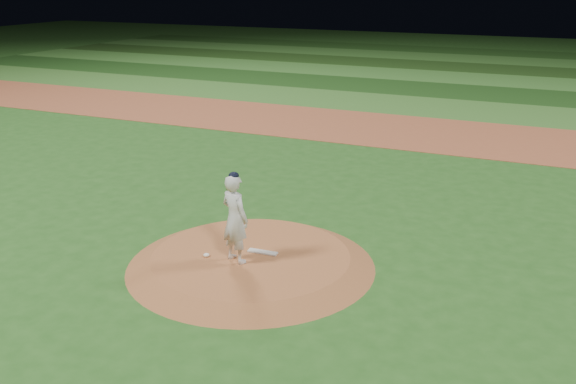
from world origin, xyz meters
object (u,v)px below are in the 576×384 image
Objects in this scene: pitchers_mound at (251,260)px; pitcher_on_mound at (235,218)px; pitching_rubber at (263,252)px; rosin_bag at (206,255)px.

pitcher_on_mound is (-0.16, -0.40, 1.11)m from pitchers_mound.
rosin_bag reaches higher than pitching_rubber.
pitching_rubber reaches higher than pitchers_mound.
pitching_rubber is 1.19m from pitcher_on_mound.
rosin_bag is (-1.04, -0.69, 0.02)m from pitching_rubber.
rosin_bag is at bearing -173.10° from pitcher_on_mound.
pitcher_on_mound reaches higher than rosin_bag.
pitcher_on_mound reaches higher than pitching_rubber.
pitcher_on_mound is at bearing -111.68° from pitchers_mound.
rosin_bag is 1.18m from pitcher_on_mound.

